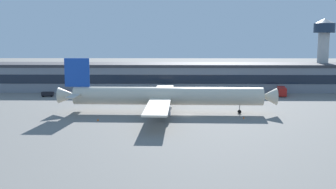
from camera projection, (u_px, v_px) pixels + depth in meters
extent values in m
plane|color=slate|center=(185.00, 115.00, 114.97)|extent=(600.00, 600.00, 0.00)
cube|color=gray|center=(182.00, 78.00, 168.34)|extent=(180.82, 18.63, 10.15)
cube|color=#38383D|center=(182.00, 65.00, 167.51)|extent=(184.44, 19.00, 1.20)
cube|color=#192333|center=(182.00, 79.00, 159.00)|extent=(177.21, 0.16, 3.65)
cylinder|color=beige|center=(168.00, 96.00, 117.77)|extent=(56.19, 6.64, 5.31)
cone|color=beige|center=(268.00, 97.00, 116.62)|extent=(4.89, 5.15, 5.04)
cone|color=beige|center=(68.00, 95.00, 118.94)|extent=(5.95, 4.91, 4.78)
cube|color=#1947B2|center=(77.00, 72.00, 117.82)|extent=(7.44, 0.68, 8.49)
cube|color=beige|center=(84.00, 90.00, 124.46)|extent=(2.63, 9.61, 0.30)
cube|color=beige|center=(74.00, 96.00, 112.92)|extent=(2.63, 9.61, 0.30)
cube|color=beige|center=(164.00, 91.00, 133.02)|extent=(6.60, 25.37, 0.50)
cube|color=beige|center=(158.00, 107.00, 102.83)|extent=(6.60, 25.37, 0.50)
cylinder|color=#99999E|center=(166.00, 98.00, 129.51)|extent=(4.45, 3.02, 2.92)
cylinder|color=#99999E|center=(162.00, 111.00, 106.81)|extent=(4.45, 3.02, 2.92)
cylinder|color=black|center=(239.00, 112.00, 117.62)|extent=(1.11, 0.53, 1.10)
cylinder|color=slate|center=(240.00, 107.00, 117.39)|extent=(0.24, 0.24, 2.50)
cylinder|color=black|center=(159.00, 110.00, 120.92)|extent=(1.11, 0.53, 1.10)
cylinder|color=slate|center=(159.00, 105.00, 120.69)|extent=(0.24, 0.24, 2.50)
cylinder|color=black|center=(158.00, 113.00, 116.19)|extent=(1.11, 0.53, 1.10)
cylinder|color=slate|center=(158.00, 107.00, 115.97)|extent=(0.24, 0.24, 2.50)
cylinder|color=#B7B7B2|center=(323.00, 61.00, 170.06)|extent=(4.63, 4.63, 24.19)
cylinder|color=#1E2D42|center=(324.00, 28.00, 168.01)|extent=(8.79, 8.79, 4.00)
cone|color=#A5A5A5|center=(325.00, 21.00, 167.57)|extent=(7.91, 7.91, 2.00)
cube|color=red|center=(282.00, 91.00, 152.07)|extent=(4.05, 8.73, 3.00)
cube|color=black|center=(283.00, 90.00, 149.73)|extent=(2.99, 3.30, 0.75)
cylinder|color=black|center=(286.00, 96.00, 149.21)|extent=(0.40, 0.74, 0.70)
cylinder|color=black|center=(279.00, 96.00, 149.63)|extent=(0.40, 0.74, 0.70)
cylinder|color=black|center=(284.00, 94.00, 154.95)|extent=(0.40, 0.74, 0.70)
cylinder|color=black|center=(277.00, 94.00, 155.37)|extent=(0.40, 0.74, 0.70)
cube|color=red|center=(65.00, 92.00, 153.92)|extent=(3.82, 4.06, 1.50)
cube|color=black|center=(66.00, 92.00, 153.11)|extent=(2.22, 2.14, 0.38)
cylinder|color=black|center=(69.00, 95.00, 153.60)|extent=(0.67, 0.73, 0.70)
cylinder|color=black|center=(64.00, 95.00, 152.50)|extent=(0.67, 0.73, 0.70)
cylinder|color=black|center=(66.00, 94.00, 155.56)|extent=(0.67, 0.73, 0.70)
cylinder|color=black|center=(62.00, 94.00, 154.46)|extent=(0.67, 0.73, 0.70)
cube|color=black|center=(48.00, 94.00, 150.40)|extent=(4.59, 2.41, 1.50)
cube|color=black|center=(51.00, 93.00, 150.48)|extent=(1.74, 1.92, 0.38)
cylinder|color=black|center=(52.00, 95.00, 151.50)|extent=(0.73, 0.38, 0.70)
cylinder|color=black|center=(51.00, 96.00, 149.82)|extent=(0.73, 0.38, 0.70)
cylinder|color=black|center=(44.00, 95.00, 151.19)|extent=(0.73, 0.38, 0.70)
cylinder|color=black|center=(43.00, 96.00, 149.51)|extent=(0.73, 0.38, 0.70)
cube|color=yellow|center=(155.00, 94.00, 150.12)|extent=(6.70, 3.89, 1.60)
cube|color=black|center=(160.00, 93.00, 150.59)|extent=(2.70, 2.45, 0.40)
cylinder|color=black|center=(160.00, 95.00, 151.75)|extent=(0.76, 0.50, 0.70)
cylinder|color=black|center=(162.00, 96.00, 150.04)|extent=(0.76, 0.50, 0.70)
cylinder|color=black|center=(149.00, 96.00, 150.43)|extent=(0.76, 0.50, 0.70)
cylinder|color=black|center=(150.00, 96.00, 148.73)|extent=(0.76, 0.50, 0.70)
cone|color=#F2590C|center=(244.00, 117.00, 110.41)|extent=(0.50, 0.50, 0.63)
cone|color=#F2590C|center=(98.00, 119.00, 107.73)|extent=(0.51, 0.51, 0.64)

